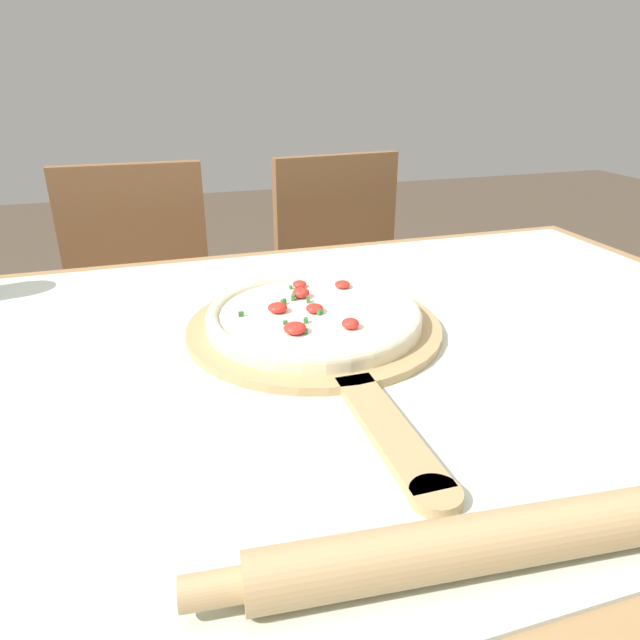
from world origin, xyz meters
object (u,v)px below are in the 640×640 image
object	(u,v)px
chair_left	(143,312)
chair_right	(348,289)
pizza	(314,315)
pizza_peel	(319,333)
rolling_pin	(497,540)

from	to	relation	value
chair_left	chair_right	world-z (taller)	same
pizza	chair_left	bearing A→B (deg)	109.12
pizza_peel	chair_left	xyz separation A→B (m)	(-0.26, 0.77, -0.25)
pizza_peel	chair_left	world-z (taller)	chair_left
pizza	pizza_peel	bearing A→B (deg)	-89.70
pizza_peel	pizza	distance (m)	0.03
rolling_pin	chair_right	bearing A→B (deg)	75.38
rolling_pin	chair_right	size ratio (longest dim) A/B	0.54
pizza_peel	pizza	xyz separation A→B (m)	(-0.00, 0.02, 0.02)
rolling_pin	chair_right	world-z (taller)	chair_right
pizza_peel	pizza	world-z (taller)	pizza
pizza_peel	chair_right	xyz separation A→B (m)	(0.33, 0.77, -0.25)
pizza	chair_left	size ratio (longest dim) A/B	0.35
rolling_pin	chair_left	xyz separation A→B (m)	(-0.27, 1.21, -0.27)
pizza	chair_right	size ratio (longest dim) A/B	0.35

